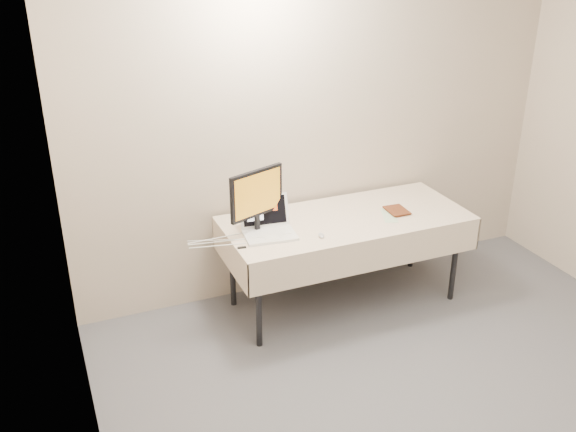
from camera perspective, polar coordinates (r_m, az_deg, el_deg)
name	(u,v)px	position (r m, az deg, el deg)	size (l,w,h in m)	color
back_wall	(322,123)	(5.02, 3.05, 8.25)	(4.00, 0.10, 2.70)	beige
table	(346,225)	(4.88, 5.17, -0.79)	(1.86, 0.81, 0.74)	black
laptop	(268,225)	(4.57, -1.83, -0.80)	(0.39, 0.37, 0.24)	white
monitor	(257,196)	(4.50, -2.80, 1.76)	(0.44, 0.21, 0.47)	black
book	(389,201)	(4.92, 8.97, 1.31)	(0.15, 0.02, 0.20)	#97421B
alarm_clock	(273,208)	(4.92, -1.31, 0.69)	(0.13, 0.10, 0.05)	black
clicker	(321,235)	(4.54, 2.97, -1.73)	(0.04, 0.08, 0.02)	#B8B8BA
paper_form	(389,215)	(4.92, 8.99, 0.05)	(0.10, 0.26, 0.00)	beige
usb_dongle	(242,248)	(4.38, -4.13, -2.81)	(0.06, 0.02, 0.01)	black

